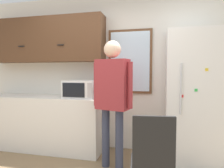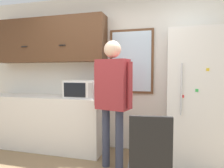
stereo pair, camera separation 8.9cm
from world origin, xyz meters
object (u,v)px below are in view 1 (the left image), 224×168
at_px(microwave, 81,89).
at_px(chair, 152,158).
at_px(person, 112,91).
at_px(refrigerator, 194,98).

relative_size(microwave, chair, 0.55).
xyz_separation_m(microwave, chair, (1.20, -1.13, -0.56)).
bearing_deg(person, chair, -37.73).
relative_size(microwave, person, 0.29).
bearing_deg(chair, person, -58.74).
bearing_deg(chair, refrigerator, -121.86).
height_order(person, refrigerator, refrigerator).
height_order(person, chair, person).
relative_size(person, refrigerator, 0.92).
height_order(refrigerator, chair, refrigerator).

